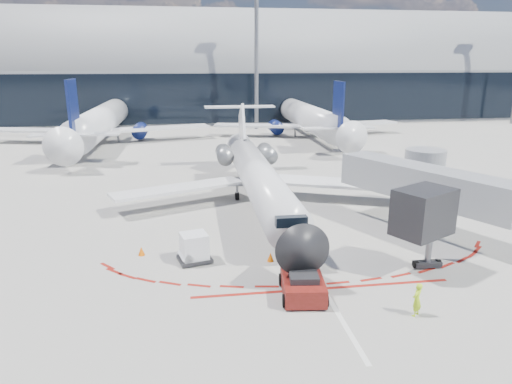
{
  "coord_description": "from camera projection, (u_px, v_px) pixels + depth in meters",
  "views": [
    {
      "loc": [
        -6.63,
        -32.62,
        11.62
      ],
      "look_at": [
        -1.91,
        0.31,
        2.06
      ],
      "focal_mm": 32.0,
      "sensor_mm": 36.0,
      "label": 1
    }
  ],
  "objects": [
    {
      "name": "safety_cone_right",
      "position": [
        270.0,
        257.0,
        27.45
      ],
      "size": [
        0.4,
        0.4,
        0.56
      ],
      "primitive_type": "cone",
      "color": "#EA5F04",
      "rests_on": "ground"
    },
    {
      "name": "terminal_building",
      "position": [
        221.0,
        77.0,
        94.62
      ],
      "size": [
        150.0,
        24.15,
        24.0
      ],
      "color": "gray",
      "rests_on": "ground"
    },
    {
      "name": "jet_bridge",
      "position": [
        423.0,
        186.0,
        32.79
      ],
      "size": [
        10.03,
        15.2,
        4.9
      ],
      "color": "gray",
      "rests_on": "ground"
    },
    {
      "name": "ground",
      "position": [
        281.0,
        218.0,
        35.15
      ],
      "size": [
        260.0,
        260.0,
        0.0
      ],
      "primitive_type": "plane",
      "color": "gray",
      "rests_on": "ground"
    },
    {
      "name": "ramp_worker",
      "position": [
        417.0,
        300.0,
        21.42
      ],
      "size": [
        0.73,
        0.69,
        1.67
      ],
      "primitive_type": "imported",
      "rotation": [
        0.0,
        0.0,
        3.79
      ],
      "color": "#AFE017",
      "rests_on": "ground"
    },
    {
      "name": "light_mast_centre",
      "position": [
        256.0,
        56.0,
        78.05
      ],
      "size": [
        0.7,
        0.7,
        25.0
      ],
      "primitive_type": "cylinder",
      "color": "slate",
      "rests_on": "ground"
    },
    {
      "name": "apron_centerline",
      "position": [
        276.0,
        210.0,
        37.05
      ],
      "size": [
        0.25,
        40.0,
        0.01
      ],
      "primitive_type": "cube",
      "color": "silver",
      "rests_on": "ground"
    },
    {
      "name": "pushback_tug",
      "position": [
        303.0,
        285.0,
        23.34
      ],
      "size": [
        2.57,
        5.33,
        1.36
      ],
      "rotation": [
        0.0,
        0.0,
        -0.12
      ],
      "color": "#52110B",
      "rests_on": "ground"
    },
    {
      "name": "safety_cone_left",
      "position": [
        141.0,
        251.0,
        28.31
      ],
      "size": [
        0.41,
        0.41,
        0.57
      ],
      "primitive_type": "cone",
      "color": "#EA5F04",
      "rests_on": "ground"
    },
    {
      "name": "bg_airliner_0",
      "position": [
        99.0,
        100.0,
        67.23
      ],
      "size": [
        37.5,
        39.7,
        12.13
      ],
      "primitive_type": null,
      "color": "silver",
      "rests_on": "ground"
    },
    {
      "name": "apron_stop_bar",
      "position": [
        323.0,
        288.0,
        24.21
      ],
      "size": [
        14.0,
        0.25,
        0.01
      ],
      "primitive_type": "cube",
      "color": "maroon",
      "rests_on": "ground"
    },
    {
      "name": "regional_jet",
      "position": [
        257.0,
        175.0,
        37.93
      ],
      "size": [
        24.28,
        29.94,
        7.5
      ],
      "color": "silver",
      "rests_on": "ground"
    },
    {
      "name": "bg_airliner_1",
      "position": [
        309.0,
        99.0,
        73.02
      ],
      "size": [
        35.55,
        37.64,
        11.5
      ],
      "primitive_type": null,
      "color": "silver",
      "rests_on": "ground"
    },
    {
      "name": "uld_container",
      "position": [
        194.0,
        248.0,
        27.24
      ],
      "size": [
        2.22,
        2.01,
        1.78
      ],
      "rotation": [
        0.0,
        0.0,
        0.24
      ],
      "color": "black",
      "rests_on": "ground"
    }
  ]
}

